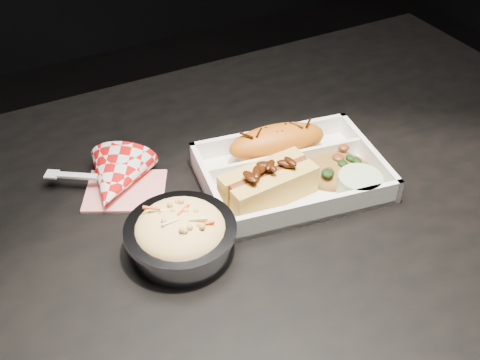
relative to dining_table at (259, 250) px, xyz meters
name	(u,v)px	position (x,y,z in m)	size (l,w,h in m)	color
dining_table	(259,250)	(0.00, 0.00, 0.00)	(1.20, 0.80, 0.75)	black
food_tray	(291,176)	(0.06, 0.02, 0.10)	(0.28, 0.22, 0.04)	white
fried_pastry	(277,142)	(0.07, 0.08, 0.12)	(0.15, 0.06, 0.05)	#C36013
hotdog	(268,181)	(0.01, 0.00, 0.12)	(0.13, 0.07, 0.06)	#E3B14D
fried_rice_mound	(337,165)	(0.12, 0.00, 0.11)	(0.10, 0.08, 0.03)	olive
cupcake_liner	(359,185)	(0.13, -0.05, 0.11)	(0.06, 0.06, 0.03)	#ADCA99
foil_coleslaw_cup	(181,233)	(-0.13, -0.03, 0.12)	(0.14, 0.14, 0.07)	silver
napkin_fork	(115,180)	(-0.16, 0.12, 0.11)	(0.17, 0.15, 0.10)	red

